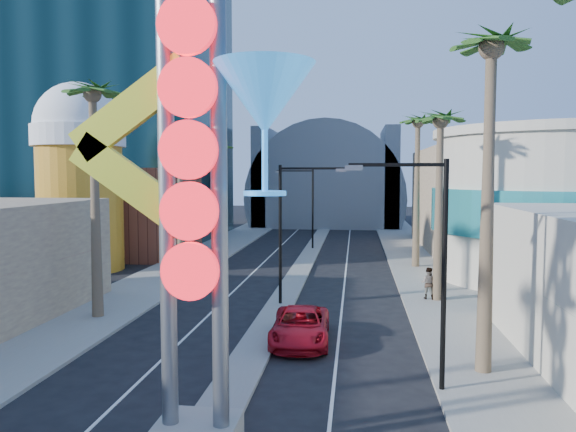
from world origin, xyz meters
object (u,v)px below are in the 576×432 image
(neon_sign, at_px, (223,181))
(pedestrian_b, at_px, (428,283))
(red_pickup, at_px, (300,326))
(pedestrian_a, at_px, (520,320))

(neon_sign, bearing_deg, pedestrian_b, 68.18)
(neon_sign, xyz_separation_m, red_pickup, (1.01, 10.17, -6.55))
(red_pickup, relative_size, pedestrian_a, 3.06)
(pedestrian_b, bearing_deg, neon_sign, 88.96)
(neon_sign, height_order, red_pickup, neon_sign)
(neon_sign, relative_size, red_pickup, 2.31)
(red_pickup, xyz_separation_m, pedestrian_b, (6.67, 9.02, 0.33))
(red_pickup, bearing_deg, neon_sign, -97.92)
(red_pickup, bearing_deg, pedestrian_b, 51.25)
(pedestrian_a, bearing_deg, neon_sign, 28.82)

